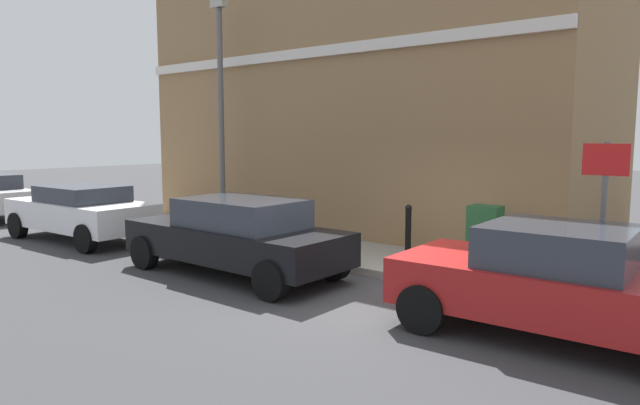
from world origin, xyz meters
TOP-DOWN VIEW (x-y plane):
  - ground at (0.00, 0.00)m, footprint 80.00×80.00m
  - sidewalk at (2.10, 6.00)m, footprint 2.20×30.00m
  - corner_building at (6.30, 3.90)m, footprint 6.31×11.79m
  - car_red at (-0.11, -2.76)m, footprint 1.96×4.01m
  - car_black at (-0.32, 2.77)m, footprint 1.85×4.46m
  - car_white at (-0.27, 8.27)m, footprint 1.91×4.21m
  - utility_cabinet at (2.28, -0.86)m, footprint 0.46×0.61m
  - bollard_near_cabinet at (2.38, 0.74)m, footprint 0.14×0.14m
  - bollard_far_kerb at (1.25, 2.42)m, footprint 0.14×0.14m
  - street_sign at (1.24, -2.95)m, footprint 0.08×0.60m
  - lamppost at (2.37, 6.12)m, footprint 0.20×0.44m

SIDE VIEW (x-z plane):
  - ground at x=0.00m, z-range 0.00..0.00m
  - sidewalk at x=2.10m, z-range 0.00..0.15m
  - utility_cabinet at x=2.28m, z-range 0.11..1.26m
  - bollard_near_cabinet at x=2.38m, z-range 0.19..1.22m
  - bollard_far_kerb at x=1.25m, z-range 0.19..1.22m
  - car_white at x=-0.27m, z-range 0.05..1.39m
  - car_red at x=-0.11m, z-range 0.01..1.44m
  - car_black at x=-0.32m, z-range 0.03..1.44m
  - street_sign at x=1.24m, z-range 0.51..2.81m
  - lamppost at x=2.37m, z-range 0.44..6.16m
  - corner_building at x=6.30m, z-range 0.00..7.53m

